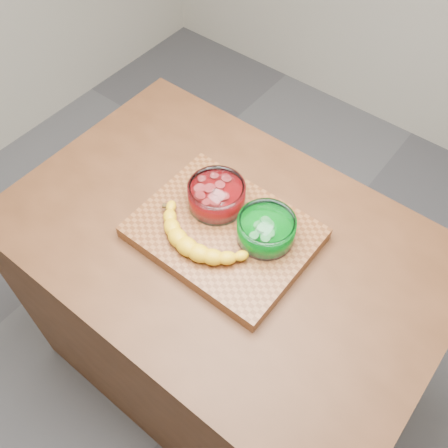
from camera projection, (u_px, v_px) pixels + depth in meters
The scene contains 6 objects.
ground at pixel (224, 363), 2.06m from camera, with size 3.50×3.50×0.00m, color #57575B.
counter at pixel (224, 313), 1.70m from camera, with size 1.20×0.80×0.90m, color #522E18.
cutting_board at pixel (224, 233), 1.32m from camera, with size 0.45×0.35×0.04m, color brown.
bowl_red at pixel (217, 196), 1.33m from camera, with size 0.15×0.15×0.07m.
bowl_green at pixel (266, 229), 1.26m from camera, with size 0.15×0.15×0.07m.
banana at pixel (197, 238), 1.26m from camera, with size 0.31×0.14×0.04m, color gold, non-canonical shape.
Camera 1 is at (0.48, -0.60, 1.99)m, focal length 40.00 mm.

